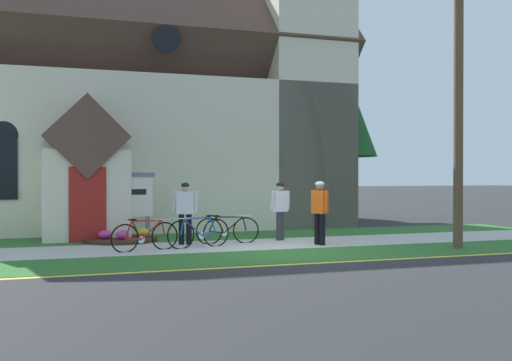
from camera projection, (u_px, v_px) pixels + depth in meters
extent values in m
plane|color=#2B2B2D|center=(241.00, 235.00, 17.88)|extent=(140.00, 140.00, 0.00)
cube|color=#B7B5AD|center=(188.00, 247.00, 14.77)|extent=(32.00, 2.36, 0.01)
cube|color=#2D6628|center=(208.00, 259.00, 12.61)|extent=(32.00, 2.16, 0.01)
cube|color=#2D6628|center=(173.00, 238.00, 17.02)|extent=(24.00, 2.37, 0.01)
cube|color=yellow|center=(222.00, 268.00, 11.44)|extent=(28.00, 0.16, 0.01)
cube|color=beige|center=(150.00, 158.00, 22.11)|extent=(13.61, 8.38, 5.11)
cube|color=brown|center=(149.00, 52.00, 22.08)|extent=(14.11, 8.53, 8.53)
cube|color=beige|center=(303.00, 63.00, 21.14)|extent=(3.00, 3.00, 12.09)
cube|color=beige|center=(87.00, 195.00, 16.63)|extent=(2.40, 1.60, 2.60)
cube|color=brown|center=(87.00, 138.00, 16.61)|extent=(2.40, 1.80, 2.40)
cube|color=maroon|center=(88.00, 205.00, 15.85)|extent=(1.00, 0.06, 2.10)
cube|color=black|center=(4.00, 167.00, 16.64)|extent=(0.76, 0.06, 1.90)
cone|color=black|center=(3.00, 135.00, 16.64)|extent=(0.80, 0.06, 0.80)
cylinder|color=black|center=(166.00, 39.00, 18.06)|extent=(0.90, 0.06, 0.90)
cube|color=slate|center=(92.00, 229.00, 16.07)|extent=(0.12, 0.12, 0.68)
cube|color=slate|center=(147.00, 228.00, 16.48)|extent=(0.12, 0.12, 0.68)
cube|color=silver|center=(120.00, 197.00, 16.26)|extent=(1.84, 0.16, 1.14)
cube|color=slate|center=(120.00, 175.00, 16.26)|extent=(1.96, 0.21, 0.12)
cube|color=black|center=(120.00, 192.00, 16.22)|extent=(1.47, 0.08, 0.16)
cylinder|color=#382319|center=(121.00, 240.00, 16.03)|extent=(2.03, 2.03, 0.10)
ellipsoid|color=gold|center=(143.00, 232.00, 16.40)|extent=(0.36, 0.36, 0.24)
ellipsoid|color=orange|center=(113.00, 232.00, 16.59)|extent=(0.36, 0.36, 0.24)
ellipsoid|color=#CC338C|center=(105.00, 235.00, 15.79)|extent=(0.36, 0.36, 0.24)
ellipsoid|color=#CC338C|center=(123.00, 235.00, 15.73)|extent=(0.36, 0.36, 0.24)
torus|color=black|center=(216.00, 233.00, 14.91)|extent=(0.74, 0.21, 0.75)
torus|color=black|center=(181.00, 235.00, 14.40)|extent=(0.74, 0.21, 0.75)
cylinder|color=#194CA5|center=(193.00, 228.00, 14.57)|extent=(0.53, 0.16, 0.47)
cylinder|color=#194CA5|center=(197.00, 218.00, 14.63)|extent=(0.73, 0.21, 0.07)
cylinder|color=#194CA5|center=(206.00, 226.00, 14.76)|extent=(0.25, 0.09, 0.49)
cylinder|color=#194CA5|center=(209.00, 234.00, 14.81)|extent=(0.40, 0.13, 0.09)
cylinder|color=#194CA5|center=(213.00, 225.00, 14.86)|extent=(0.21, 0.08, 0.44)
cylinder|color=#194CA5|center=(182.00, 227.00, 14.42)|extent=(0.12, 0.06, 0.40)
ellipsoid|color=black|center=(210.00, 216.00, 14.82)|extent=(0.25, 0.13, 0.05)
cylinder|color=silver|center=(184.00, 218.00, 14.43)|extent=(0.43, 0.13, 0.03)
cylinder|color=silver|center=(202.00, 236.00, 14.71)|extent=(0.18, 0.06, 0.18)
torus|color=black|center=(125.00, 239.00, 13.73)|extent=(0.70, 0.22, 0.71)
torus|color=black|center=(165.00, 236.00, 14.30)|extent=(0.70, 0.22, 0.71)
cylinder|color=#A51E19|center=(151.00, 230.00, 14.11)|extent=(0.55, 0.18, 0.47)
cylinder|color=#A51E19|center=(147.00, 221.00, 14.04)|extent=(0.75, 0.24, 0.06)
cylinder|color=#A51E19|center=(137.00, 230.00, 13.90)|extent=(0.26, 0.10, 0.48)
cylinder|color=#A51E19|center=(133.00, 239.00, 13.85)|extent=(0.41, 0.14, 0.09)
cylinder|color=#A51E19|center=(128.00, 230.00, 13.78)|extent=(0.22, 0.09, 0.43)
cylinder|color=#A51E19|center=(163.00, 228.00, 14.28)|extent=(0.12, 0.07, 0.40)
ellipsoid|color=black|center=(132.00, 220.00, 13.83)|extent=(0.25, 0.14, 0.05)
cylinder|color=silver|center=(162.00, 220.00, 14.25)|extent=(0.43, 0.14, 0.03)
cylinder|color=silver|center=(141.00, 240.00, 13.96)|extent=(0.18, 0.07, 0.18)
torus|color=black|center=(209.00, 231.00, 15.42)|extent=(0.73, 0.09, 0.73)
torus|color=black|center=(246.00, 230.00, 15.66)|extent=(0.73, 0.09, 0.73)
cylinder|color=black|center=(234.00, 225.00, 15.58)|extent=(0.55, 0.07, 0.46)
cylinder|color=black|center=(229.00, 217.00, 15.55)|extent=(0.76, 0.09, 0.04)
cylinder|color=black|center=(220.00, 225.00, 15.49)|extent=(0.26, 0.05, 0.45)
cylinder|color=black|center=(217.00, 232.00, 15.47)|extent=(0.41, 0.06, 0.09)
cylinder|color=black|center=(212.00, 224.00, 15.44)|extent=(0.22, 0.05, 0.40)
cylinder|color=black|center=(244.00, 224.00, 15.65)|extent=(0.12, 0.04, 0.38)
ellipsoid|color=black|center=(216.00, 216.00, 15.46)|extent=(0.24, 0.10, 0.05)
cylinder|color=silver|center=(243.00, 216.00, 15.64)|extent=(0.44, 0.06, 0.03)
cylinder|color=silver|center=(224.00, 233.00, 15.52)|extent=(0.18, 0.03, 0.18)
cylinder|color=black|center=(189.00, 229.00, 15.28)|extent=(0.15, 0.15, 0.83)
cylinder|color=black|center=(181.00, 229.00, 15.26)|extent=(0.15, 0.15, 0.83)
cube|color=silver|center=(185.00, 203.00, 15.26)|extent=(0.50, 0.31, 0.60)
sphere|color=tan|center=(185.00, 187.00, 15.26)|extent=(0.21, 0.21, 0.21)
ellipsoid|color=black|center=(185.00, 185.00, 15.26)|extent=(0.28, 0.31, 0.15)
cylinder|color=silver|center=(196.00, 202.00, 15.24)|extent=(0.09, 0.21, 0.55)
cylinder|color=silver|center=(175.00, 202.00, 15.28)|extent=(0.09, 0.24, 0.55)
cylinder|color=#2D2D33|center=(282.00, 226.00, 16.34)|extent=(0.15, 0.15, 0.82)
cylinder|color=#2D2D33|center=(279.00, 226.00, 16.26)|extent=(0.15, 0.15, 0.82)
cube|color=silver|center=(280.00, 201.00, 16.29)|extent=(0.50, 0.38, 0.60)
sphere|color=tan|center=(280.00, 187.00, 16.29)|extent=(0.21, 0.21, 0.21)
ellipsoid|color=black|center=(280.00, 185.00, 16.29)|extent=(0.31, 0.33, 0.15)
cylinder|color=silver|center=(288.00, 200.00, 16.45)|extent=(0.09, 0.12, 0.54)
cylinder|color=silver|center=(272.00, 200.00, 16.13)|extent=(0.09, 0.23, 0.54)
cylinder|color=black|center=(317.00, 229.00, 15.26)|extent=(0.15, 0.15, 0.85)
cylinder|color=black|center=(322.00, 230.00, 15.09)|extent=(0.15, 0.15, 0.85)
cube|color=#E55914|center=(320.00, 202.00, 15.17)|extent=(0.34, 0.51, 0.62)
sphere|color=#936B51|center=(320.00, 186.00, 15.17)|extent=(0.22, 0.22, 0.22)
ellipsoid|color=silver|center=(320.00, 184.00, 15.16)|extent=(0.33, 0.31, 0.15)
cylinder|color=#E55914|center=(313.00, 200.00, 15.42)|extent=(0.09, 0.12, 0.56)
cylinder|color=#E55914|center=(326.00, 201.00, 14.91)|extent=(0.09, 0.09, 0.56)
cylinder|color=brown|center=(458.00, 67.00, 14.53)|extent=(0.24, 0.24, 9.27)
cylinder|color=#3D2D1E|center=(321.00, 190.00, 22.18)|extent=(0.24, 0.24, 2.59)
cone|color=#14471E|center=(321.00, 81.00, 22.14)|extent=(4.28, 4.28, 5.88)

